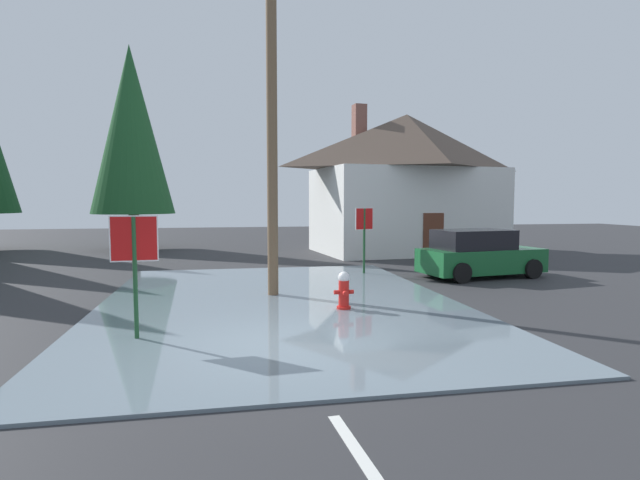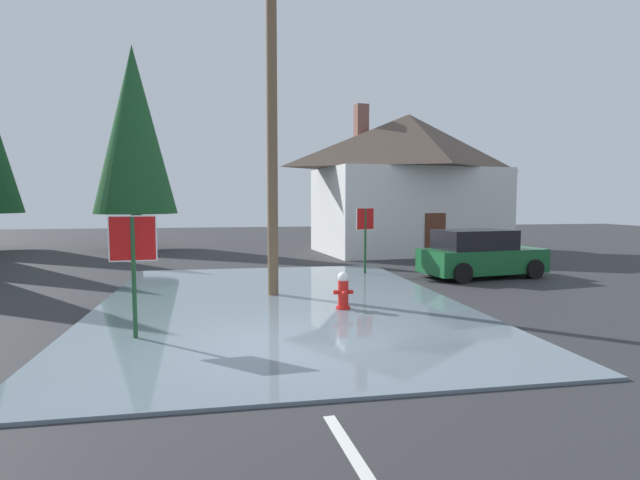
% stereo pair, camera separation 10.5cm
% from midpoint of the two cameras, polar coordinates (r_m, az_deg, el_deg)
% --- Properties ---
extents(ground_plane, '(80.00, 80.00, 0.10)m').
position_cam_midpoint_polar(ground_plane, '(9.00, -4.76, -12.33)').
color(ground_plane, '#2D2D30').
extents(flood_puddle, '(8.64, 12.52, 0.05)m').
position_cam_midpoint_polar(flood_puddle, '(12.58, -4.82, -7.08)').
color(flood_puddle, slate).
rests_on(flood_puddle, ground).
extents(lane_stop_bar, '(4.47, 0.67, 0.01)m').
position_cam_midpoint_polar(lane_stop_bar, '(7.18, -5.72, -16.33)').
color(lane_stop_bar, silver).
rests_on(lane_stop_bar, ground).
extents(lane_center_stripe, '(0.32, 2.80, 0.01)m').
position_cam_midpoint_polar(lane_center_stripe, '(5.11, 5.76, -25.46)').
color(lane_center_stripe, silver).
rests_on(lane_center_stripe, ground).
extents(stop_sign_near, '(0.83, 0.09, 2.29)m').
position_cam_midpoint_polar(stop_sign_near, '(9.61, -20.66, -1.21)').
color(stop_sign_near, '#1E4C28').
rests_on(stop_sign_near, ground).
extents(fire_hydrant, '(0.46, 0.40, 0.92)m').
position_cam_midpoint_polar(fire_hydrant, '(11.64, 2.47, -5.90)').
color(fire_hydrant, red).
rests_on(fire_hydrant, ground).
extents(utility_pole, '(1.60, 0.28, 9.69)m').
position_cam_midpoint_polar(utility_pole, '(13.48, -5.74, 15.07)').
color(utility_pole, brown).
rests_on(utility_pole, ground).
extents(stop_sign_far, '(0.70, 0.31, 2.31)m').
position_cam_midpoint_polar(stop_sign_far, '(17.19, 4.88, 1.49)').
color(stop_sign_far, '#1E4C28').
rests_on(stop_sign_far, ground).
extents(house, '(9.66, 6.79, 7.28)m').
position_cam_midpoint_polar(house, '(25.19, 9.64, 6.62)').
color(house, silver).
rests_on(house, ground).
extents(parked_car, '(4.27, 2.44, 1.59)m').
position_cam_midpoint_polar(parked_car, '(17.48, 17.46, -1.59)').
color(parked_car, '#195B2D').
rests_on(parked_car, ground).
extents(pine_tree_mid_left, '(4.18, 4.18, 10.45)m').
position_cam_midpoint_polar(pine_tree_mid_left, '(27.94, -20.79, 11.61)').
color(pine_tree_mid_left, '#4C3823').
rests_on(pine_tree_mid_left, ground).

